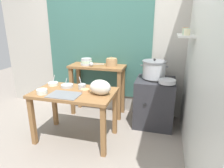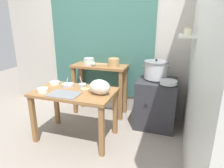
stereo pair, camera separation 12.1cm
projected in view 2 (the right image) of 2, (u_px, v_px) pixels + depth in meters
name	position (u px, v px, depth m)	size (l,w,h in m)	color
ground_plane	(86.00, 137.00, 2.90)	(9.00, 9.00, 0.00)	gray
wall_back	(114.00, 40.00, 3.48)	(4.40, 0.12, 2.60)	#B2ADA3
wall_right	(200.00, 51.00, 2.28)	(0.30, 3.20, 2.60)	silver
prep_table	(75.00, 98.00, 2.73)	(1.10, 0.66, 0.72)	olive
back_shelf_table	(100.00, 77.00, 3.48)	(0.96, 0.40, 0.90)	olive
stove_block	(156.00, 103.00, 3.15)	(0.60, 0.61, 0.78)	#2D2D33
steamer_pot	(156.00, 70.00, 3.02)	(0.42, 0.37, 0.31)	#B7BABF
clay_pot	(114.00, 62.00, 3.32)	(0.19, 0.19, 0.16)	tan
bowl_stack_enamel	(89.00, 62.00, 3.43)	(0.20, 0.20, 0.12)	#B7BABF
ladle	(94.00, 64.00, 3.33)	(0.24, 0.11, 0.07)	#B7BABF
serving_tray	(64.00, 94.00, 2.55)	(0.40, 0.28, 0.01)	slate
plastic_bag	(100.00, 87.00, 2.53)	(0.28, 0.18, 0.20)	silver
wide_pan	(168.00, 82.00, 2.77)	(0.24, 0.24, 0.05)	#B7BABF
prep_bowl_0	(55.00, 83.00, 2.96)	(0.15, 0.15, 0.15)	silver
prep_bowl_1	(68.00, 85.00, 2.86)	(0.17, 0.17, 0.13)	#B7BABF
prep_bowl_2	(83.00, 86.00, 2.78)	(0.11, 0.11, 0.17)	#B7BABF
prep_bowl_3	(43.00, 90.00, 2.61)	(0.14, 0.14, 0.06)	silver
prep_bowl_4	(85.00, 90.00, 2.63)	(0.12, 0.12, 0.05)	tan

